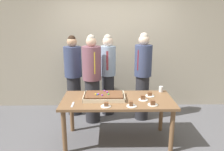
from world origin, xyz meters
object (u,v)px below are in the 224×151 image
Objects in this scene: plated_slice_center_front at (150,95)px; person_green_shirt_behind at (143,75)px; sheet_cake at (104,96)px; person_serving_front at (92,78)px; plated_slice_near_right at (106,105)px; drink_cup_nearest at (161,89)px; plated_slice_far_left at (143,99)px; person_striped_tie_right at (108,73)px; cake_server_utensil at (73,105)px; party_table at (117,104)px; plated_slice_near_left at (131,105)px; plated_slice_far_right at (153,103)px; person_far_right_suit at (73,75)px.

person_green_shirt_behind is at bearing 91.15° from plated_slice_center_front.
sheet_cake is 0.75m from person_serving_front.
person_serving_front is at bearing 105.04° from plated_slice_near_right.
plated_slice_center_front is at bearing -137.73° from drink_cup_nearest.
person_striped_tie_right reaches higher than plated_slice_far_left.
cake_server_utensil is at bearing -31.85° from person_serving_front.
plated_slice_far_left is 1.50× the size of drink_cup_nearest.
person_striped_tie_right reaches higher than drink_cup_nearest.
person_serving_front reaches higher than party_table.
person_serving_front is (-0.28, 1.04, 0.12)m from plated_slice_near_right.
plated_slice_near_left is 1.44m from person_striped_tie_right.
sheet_cake is 4.40× the size of plated_slice_far_left.
party_table is 0.37m from plated_slice_near_right.
plated_slice_far_right reaches higher than plated_slice_near_left.
plated_slice_far_right is 0.75× the size of cake_server_utensil.
plated_slice_near_right is 1.08m from person_serving_front.
cake_server_utensil is 0.12× the size of person_far_right_suit.
party_table is at bearing 6.89° from person_far_right_suit.
plated_slice_near_right is 0.69m from plated_slice_far_right.
person_green_shirt_behind is (0.01, 1.10, 0.14)m from plated_slice_far_right.
person_serving_front reaches higher than sheet_cake.
person_green_shirt_behind is (-0.01, 0.71, 0.15)m from plated_slice_center_front.
person_far_right_suit is (-1.38, 1.35, 0.09)m from plated_slice_far_right.
person_serving_front is at bearing 122.06° from plated_slice_near_left.
person_green_shirt_behind is 1.03× the size of person_striped_tie_right.
person_serving_front reaches higher than plated_slice_far_right.
sheet_cake is at bearing -0.02° from person_serving_front.
plated_slice_near_right is 1.15m from drink_cup_nearest.
drink_cup_nearest is 1.20m from person_striped_tie_right.
person_far_right_suit is (-1.06, 1.39, 0.10)m from plated_slice_near_left.
plated_slice_far_right is 1.94m from person_far_right_suit.
plated_slice_far_right is at bearing -21.94° from sheet_cake.
plated_slice_far_left is 1.27m from person_striped_tie_right.
person_striped_tie_right is at bearing 116.33° from plated_slice_far_right.
plated_slice_near_left is at bearing 12.94° from person_serving_front.
party_table is at bearing 19.33° from cake_server_utensil.
plated_slice_far_right is 1.10m from person_green_shirt_behind.
plated_slice_near_right is 1.40m from person_striped_tie_right.
plated_slice_far_left is 1.00× the size of plated_slice_far_right.
person_striped_tie_right is (-0.35, 1.39, 0.13)m from plated_slice_near_left.
party_table is 1.02× the size of person_green_shirt_behind.
plated_slice_center_front is at bearing 23.86° from person_far_right_suit.
drink_cup_nearest reaches higher than party_table.
person_striped_tie_right is (-0.68, 0.26, -0.02)m from person_green_shirt_behind.
plated_slice_center_front is 0.75× the size of cake_server_utensil.
drink_cup_nearest is 1.30m from person_serving_front.
party_table is 2.69× the size of sheet_cake.
sheet_cake is 3.30× the size of cake_server_utensil.
party_table is 0.57m from plated_slice_center_front.
plated_slice_far_right is at bearing 3.51° from plated_slice_near_right.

